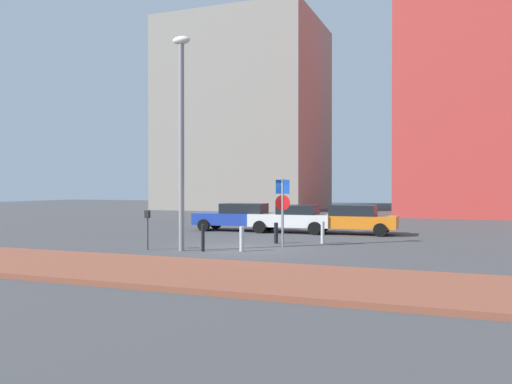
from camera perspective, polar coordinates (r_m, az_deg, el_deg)
ground_plane at (r=19.81m, az=-1.66°, el=-6.25°), size 120.00×120.00×0.00m
sidewalk_brick at (r=14.56m, az=-10.98°, el=-8.46°), size 40.00×4.32×0.14m
parked_car_blue at (r=27.84m, az=-1.94°, el=-2.70°), size 4.62×2.13×1.47m
parked_car_white at (r=26.82m, az=4.04°, el=-2.87°), size 4.26×2.25×1.42m
parked_car_orange at (r=26.23m, az=10.36°, el=-2.93°), size 4.62×2.00×1.46m
parking_sign_post at (r=20.40m, az=2.93°, el=-1.36°), size 0.60×0.10×2.66m
parking_meter at (r=19.84m, az=-11.83°, el=-3.50°), size 0.18×0.14×1.47m
street_lamp at (r=19.40m, az=-8.18°, el=7.14°), size 0.70×0.36×7.88m
traffic_bollard_near at (r=21.69m, az=2.21°, el=-4.52°), size 0.17×0.17×0.86m
traffic_bollard_mid at (r=19.08m, az=-5.84°, el=-5.01°), size 0.13×0.13×1.00m
traffic_bollard_far at (r=19.00m, az=-1.57°, el=-5.17°), size 0.16×0.16×0.91m
traffic_bollard_edge at (r=21.78m, az=7.32°, el=-4.43°), size 0.15×0.15×0.91m
building_colorful_midrise at (r=49.76m, az=24.25°, el=12.79°), size 14.38×15.81×25.88m
building_under_construction at (r=56.96m, az=-1.17°, el=8.24°), size 15.99×13.37×19.95m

